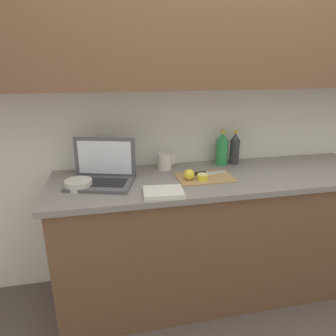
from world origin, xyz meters
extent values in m
plane|color=#564C47|center=(0.00, 0.00, 0.00)|extent=(12.00, 12.00, 0.00)
cube|color=white|center=(0.00, 0.34, 1.30)|extent=(5.20, 0.06, 2.60)
cube|color=white|center=(-0.73, 0.31, 1.06)|extent=(0.09, 0.01, 0.12)
cube|color=white|center=(0.10, 0.31, 1.06)|extent=(0.09, 0.01, 0.12)
cube|color=brown|center=(0.00, 0.15, 1.77)|extent=(4.42, 0.32, 0.70)
cube|color=brown|center=(0.00, 0.00, 0.42)|extent=(2.11, 0.59, 0.85)
cube|color=gray|center=(0.00, 0.00, 0.87)|extent=(2.18, 0.62, 0.03)
cube|color=#9EA3A8|center=(0.77, 0.03, 0.80)|extent=(0.51, 0.40, 0.16)
cube|color=#515156|center=(-0.76, -0.02, 0.89)|extent=(0.42, 0.34, 0.02)
cube|color=black|center=(-0.76, -0.02, 0.90)|extent=(0.33, 0.22, 0.00)
cube|color=#515156|center=(-0.73, 0.10, 1.02)|extent=(0.37, 0.12, 0.25)
cube|color=white|center=(-0.73, 0.09, 1.02)|extent=(0.32, 0.10, 0.21)
cube|color=tan|center=(-0.12, -0.02, 0.89)|extent=(0.35, 0.23, 0.01)
cube|color=silver|center=(-0.03, 0.03, 0.89)|extent=(0.15, 0.06, 0.00)
cylinder|color=black|center=(-0.16, 0.02, 0.90)|extent=(0.11, 0.04, 0.02)
cylinder|color=yellow|center=(-0.15, -0.07, 0.91)|extent=(0.07, 0.07, 0.03)
cylinder|color=#F4EAA3|center=(-0.15, -0.07, 0.93)|extent=(0.06, 0.06, 0.00)
sphere|color=yellow|center=(-0.23, -0.05, 0.92)|extent=(0.07, 0.07, 0.07)
cylinder|color=#333338|center=(0.18, 0.22, 0.97)|extent=(0.07, 0.07, 0.18)
cone|color=#333338|center=(0.18, 0.22, 1.08)|extent=(0.06, 0.06, 0.05)
cylinder|color=gold|center=(0.18, 0.22, 1.12)|extent=(0.03, 0.03, 0.02)
cylinder|color=#2D934C|center=(0.09, 0.22, 0.97)|extent=(0.08, 0.08, 0.18)
cone|color=#2D934C|center=(0.09, 0.22, 1.09)|extent=(0.08, 0.08, 0.05)
cylinder|color=gold|center=(0.09, 0.22, 1.12)|extent=(0.04, 0.04, 0.02)
cylinder|color=silver|center=(-0.33, 0.20, 0.94)|extent=(0.10, 0.10, 0.11)
cube|color=silver|center=(-0.28, 0.20, 0.94)|extent=(0.02, 0.01, 0.06)
cylinder|color=beige|center=(-0.89, -0.03, 0.91)|extent=(0.16, 0.16, 0.05)
cube|color=silver|center=(-0.42, -0.22, 0.89)|extent=(0.23, 0.18, 0.02)
camera|label=1|loc=(-0.71, -1.71, 1.56)|focal=32.00mm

